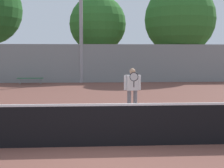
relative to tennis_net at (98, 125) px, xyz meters
The scene contains 7 objects.
ground_plane 0.49m from the tennis_net, ahead, with size 100.00×100.00×0.00m, color brown.
tennis_net is the anchor object (origin of this frame).
tennis_player 4.27m from the tennis_net, 72.35° to the left, with size 0.60×0.42×1.57m.
bench_adjacent_court 15.85m from the tennis_net, 106.37° to the left, with size 1.79×0.40×0.43m.
back_fence 16.27m from the tennis_net, 90.00° to the left, with size 28.52×0.06×2.82m.
tree_green_tall 20.06m from the tennis_net, 69.21° to the left, with size 5.69×5.69×7.75m.
tree_green_broad 19.99m from the tennis_net, 88.99° to the left, with size 4.72×4.72×6.98m.
Camera 1 is at (-0.11, -6.82, 2.05)m, focal length 50.00 mm.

